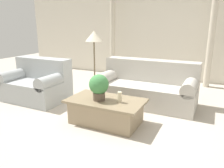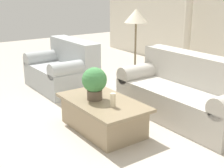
% 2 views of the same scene
% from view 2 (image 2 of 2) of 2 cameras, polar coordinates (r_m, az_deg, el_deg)
% --- Properties ---
extents(ground_plane, '(16.00, 16.00, 0.00)m').
position_cam_2_polar(ground_plane, '(4.56, 1.87, -6.99)').
color(ground_plane, '#BCB2A3').
extents(sofa_long, '(2.06, 0.93, 0.92)m').
position_cam_2_polar(sofa_long, '(4.76, 13.48, -1.66)').
color(sofa_long, '#B7B2A8').
rests_on(sofa_long, ground_plane).
extents(loveseat, '(1.40, 0.93, 0.92)m').
position_cam_2_polar(loveseat, '(6.05, -8.83, 2.71)').
color(loveseat, '#A9AEAF').
rests_on(loveseat, ground_plane).
extents(coffee_table, '(1.31, 0.75, 0.42)m').
position_cam_2_polar(coffee_table, '(4.25, -1.71, -5.65)').
color(coffee_table, '#998466').
rests_on(coffee_table, ground_plane).
extents(potted_plant, '(0.34, 0.34, 0.44)m').
position_cam_2_polar(potted_plant, '(4.14, -3.23, 0.41)').
color(potted_plant, brown).
rests_on(potted_plant, coffee_table).
extents(pillar_candle, '(0.07, 0.07, 0.18)m').
position_cam_2_polar(pillar_candle, '(3.93, 0.18, -2.95)').
color(pillar_candle, beige).
rests_on(pillar_candle, coffee_table).
extents(floor_lamp, '(0.42, 0.42, 1.51)m').
position_cam_2_polar(floor_lamp, '(5.65, 4.40, 11.62)').
color(floor_lamp, brown).
rests_on(floor_lamp, ground_plane).
extents(column_left, '(0.23, 0.23, 2.57)m').
position_cam_2_polar(column_left, '(7.18, 13.81, 12.29)').
color(column_left, beige).
rests_on(column_left, ground_plane).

